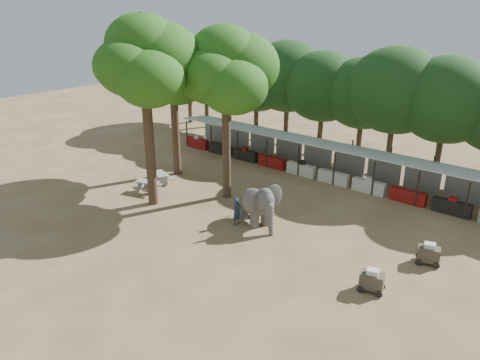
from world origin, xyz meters
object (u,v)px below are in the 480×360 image
Objects in this scene: elephant at (258,204)px; cart_front at (372,280)px; handler at (237,211)px; picnic_table_near at (147,185)px; yard_tree_back at (226,70)px; picnic_table_far at (161,177)px; yard_tree_left at (173,66)px; cart_back at (429,254)px; yard_tree_center at (145,62)px.

elephant reaches higher than cart_front.
picnic_table_near is (-8.15, -0.11, -0.33)m from handler.
handler is at bearing -41.54° from yard_tree_back.
elephant is at bearing -10.52° from picnic_table_near.
cart_front is (17.95, -2.94, 0.04)m from picnic_table_far.
yard_tree_left reaches higher than picnic_table_near.
picnic_table_near is at bearing -150.13° from elephant.
yard_tree_back is 8.94m from handler.
cart_back is (9.50, 1.93, -0.74)m from elephant.
cart_front is (17.43, -1.25, 0.04)m from picnic_table_near.
cart_front is 0.96× the size of cart_back.
yard_tree_back is at bearing 161.14° from cart_back.
handler is at bearing 11.89° from picnic_table_far.
cart_front is at bearing 9.04° from elephant.
yard_tree_back is 5.80× the size of picnic_table_near.
elephant is (7.37, 1.81, -7.89)m from yard_tree_center.
yard_tree_left reaches higher than handler.
cart_back is at bearing -1.09° from yard_tree_back.
picnic_table_far is at bearing -164.44° from yard_tree_back.
yard_tree_left is 6.41× the size of handler.
picnic_table_far is at bearing 131.42° from yard_tree_center.
elephant is 9.67m from picnic_table_far.
yard_tree_left is 5.92m from yard_tree_center.
elephant is 1.73× the size of picnic_table_far.
yard_tree_center is 5.04m from yard_tree_back.
yard_tree_left reaches higher than cart_back.
elephant is 1.35m from handler.
picnic_table_near is 18.82m from cart_back.
yard_tree_left is at bearing 170.54° from yard_tree_back.
yard_tree_center is at bearing -26.38° from picnic_table_far.
cart_front is at bearing -123.56° from cart_back.
yard_tree_left is 8.03× the size of cart_back.
handler reaches higher than picnic_table_far.
handler is 9.38m from cart_front.
cart_back is (19.11, 1.20, 0.05)m from picnic_table_far.
yard_tree_left is 20.91m from cart_front.
handler is 8.82m from picnic_table_far.
yard_tree_back is 15.63m from cart_front.
handler is at bearing 8.54° from yard_tree_center.
cart_back is (19.87, -1.26, -7.63)m from yard_tree_left.
cart_back is (1.17, 4.13, 0.01)m from cart_front.
picnic_table_near is at bearing -50.66° from picnic_table_far.
yard_tree_center reaches higher than yard_tree_left.
picnic_table_far is at bearing 157.08° from cart_front.
yard_tree_left is 0.92× the size of yard_tree_center.
cart_back is at bearing -74.37° from handler.
cart_back is (16.87, 3.74, -8.63)m from yard_tree_center.
elephant is at bearing -26.60° from yard_tree_back.
handler is at bearing 158.04° from cart_front.
elephant is 9.18m from picnic_table_near.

